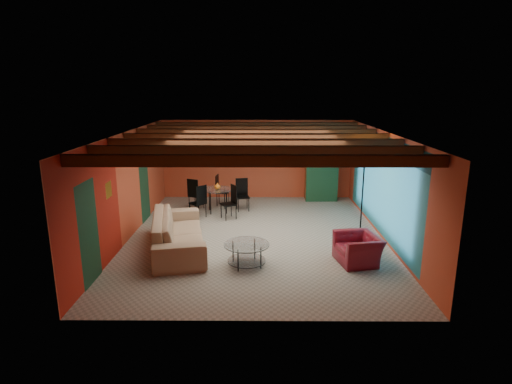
{
  "coord_description": "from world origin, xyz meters",
  "views": [
    {
      "loc": [
        0.08,
        -10.15,
        3.78
      ],
      "look_at": [
        0.0,
        0.2,
        1.15
      ],
      "focal_mm": 29.07,
      "sensor_mm": 36.0,
      "label": 1
    }
  ],
  "objects_px": {
    "floor_lamp": "(362,199)",
    "vase": "(217,177)",
    "sofa": "(178,232)",
    "potted_plant": "(322,140)",
    "armoire": "(321,174)",
    "coffee_table": "(247,254)",
    "dining_table": "(218,196)",
    "armchair": "(358,249)"
  },
  "relations": [
    {
      "from": "armoire",
      "to": "potted_plant",
      "type": "bearing_deg",
      "value": 0.0
    },
    {
      "from": "armchair",
      "to": "dining_table",
      "type": "xyz_separation_m",
      "value": [
        -3.46,
        3.82,
        0.19
      ]
    },
    {
      "from": "vase",
      "to": "potted_plant",
      "type": "bearing_deg",
      "value": 23.49
    },
    {
      "from": "dining_table",
      "to": "vase",
      "type": "relative_size",
      "value": 9.85
    },
    {
      "from": "sofa",
      "to": "potted_plant",
      "type": "bearing_deg",
      "value": -53.22
    },
    {
      "from": "armchair",
      "to": "vase",
      "type": "relative_size",
      "value": 4.93
    },
    {
      "from": "vase",
      "to": "dining_table",
      "type": "bearing_deg",
      "value": 0.0
    },
    {
      "from": "armchair",
      "to": "armoire",
      "type": "distance_m",
      "value": 5.33
    },
    {
      "from": "dining_table",
      "to": "floor_lamp",
      "type": "distance_m",
      "value": 4.58
    },
    {
      "from": "potted_plant",
      "to": "armchair",
      "type": "bearing_deg",
      "value": -89.34
    },
    {
      "from": "armoire",
      "to": "floor_lamp",
      "type": "bearing_deg",
      "value": -85.15
    },
    {
      "from": "armchair",
      "to": "vase",
      "type": "height_order",
      "value": "vase"
    },
    {
      "from": "coffee_table",
      "to": "dining_table",
      "type": "xyz_separation_m",
      "value": [
        -1.02,
        4.0,
        0.25
      ]
    },
    {
      "from": "potted_plant",
      "to": "vase",
      "type": "xyz_separation_m",
      "value": [
        -3.4,
        -1.48,
        -0.94
      ]
    },
    {
      "from": "dining_table",
      "to": "vase",
      "type": "bearing_deg",
      "value": 0.0
    },
    {
      "from": "armoire",
      "to": "sofa",
      "type": "bearing_deg",
      "value": -133.4
    },
    {
      "from": "potted_plant",
      "to": "sofa",
      "type": "bearing_deg",
      "value": -131.64
    },
    {
      "from": "coffee_table",
      "to": "floor_lamp",
      "type": "xyz_separation_m",
      "value": [
        2.84,
        1.6,
        0.82
      ]
    },
    {
      "from": "sofa",
      "to": "floor_lamp",
      "type": "distance_m",
      "value": 4.59
    },
    {
      "from": "sofa",
      "to": "armchair",
      "type": "relative_size",
      "value": 3.01
    },
    {
      "from": "armoire",
      "to": "potted_plant",
      "type": "xyz_separation_m",
      "value": [
        0.0,
        0.0,
        1.13
      ]
    },
    {
      "from": "vase",
      "to": "armoire",
      "type": "bearing_deg",
      "value": 23.49
    },
    {
      "from": "sofa",
      "to": "dining_table",
      "type": "height_order",
      "value": "dining_table"
    },
    {
      "from": "sofa",
      "to": "armoire",
      "type": "bearing_deg",
      "value": -53.22
    },
    {
      "from": "vase",
      "to": "armchair",
      "type": "bearing_deg",
      "value": -47.79
    },
    {
      "from": "sofa",
      "to": "floor_lamp",
      "type": "relative_size",
      "value": 1.37
    },
    {
      "from": "floor_lamp",
      "to": "vase",
      "type": "relative_size",
      "value": 10.84
    },
    {
      "from": "dining_table",
      "to": "vase",
      "type": "distance_m",
      "value": 0.6
    },
    {
      "from": "armchair",
      "to": "dining_table",
      "type": "height_order",
      "value": "dining_table"
    },
    {
      "from": "armoire",
      "to": "vase",
      "type": "bearing_deg",
      "value": -158.28
    },
    {
      "from": "armchair",
      "to": "floor_lamp",
      "type": "bearing_deg",
      "value": 153.65
    },
    {
      "from": "dining_table",
      "to": "potted_plant",
      "type": "bearing_deg",
      "value": 23.49
    },
    {
      "from": "coffee_table",
      "to": "armoire",
      "type": "relative_size",
      "value": 0.54
    },
    {
      "from": "sofa",
      "to": "floor_lamp",
      "type": "height_order",
      "value": "floor_lamp"
    },
    {
      "from": "coffee_table",
      "to": "vase",
      "type": "bearing_deg",
      "value": 104.24
    },
    {
      "from": "floor_lamp",
      "to": "dining_table",
      "type": "bearing_deg",
      "value": 148.06
    },
    {
      "from": "potted_plant",
      "to": "dining_table",
      "type": "bearing_deg",
      "value": -156.51
    },
    {
      "from": "dining_table",
      "to": "floor_lamp",
      "type": "height_order",
      "value": "floor_lamp"
    },
    {
      "from": "armoire",
      "to": "floor_lamp",
      "type": "xyz_separation_m",
      "value": [
        0.45,
        -3.88,
        0.16
      ]
    },
    {
      "from": "armoire",
      "to": "potted_plant",
      "type": "relative_size",
      "value": 4.13
    },
    {
      "from": "armchair",
      "to": "floor_lamp",
      "type": "xyz_separation_m",
      "value": [
        0.39,
        1.42,
        0.75
      ]
    },
    {
      "from": "potted_plant",
      "to": "coffee_table",
      "type": "bearing_deg",
      "value": -113.54
    }
  ]
}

